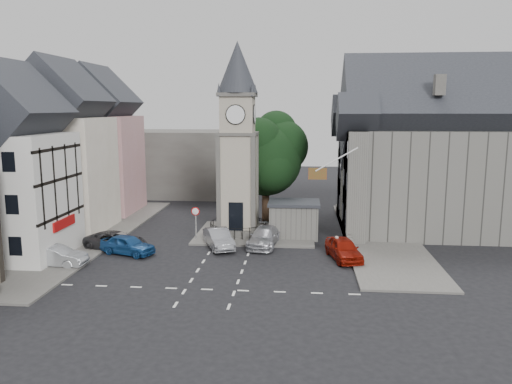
# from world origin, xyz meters

# --- Properties ---
(ground) EXTENTS (120.00, 120.00, 0.00)m
(ground) POSITION_xyz_m (0.00, 0.00, 0.00)
(ground) COLOR black
(ground) RESTS_ON ground
(pavement_west) EXTENTS (6.00, 30.00, 0.14)m
(pavement_west) POSITION_xyz_m (-12.50, 6.00, 0.07)
(pavement_west) COLOR #595651
(pavement_west) RESTS_ON ground
(pavement_east) EXTENTS (6.00, 26.00, 0.14)m
(pavement_east) POSITION_xyz_m (12.00, 8.00, 0.07)
(pavement_east) COLOR #595651
(pavement_east) RESTS_ON ground
(central_island) EXTENTS (10.00, 8.00, 0.16)m
(central_island) POSITION_xyz_m (1.50, 8.00, 0.08)
(central_island) COLOR #595651
(central_island) RESTS_ON ground
(road_markings) EXTENTS (20.00, 8.00, 0.01)m
(road_markings) POSITION_xyz_m (0.00, -5.50, 0.01)
(road_markings) COLOR silver
(road_markings) RESTS_ON ground
(clock_tower) EXTENTS (4.86, 4.86, 16.25)m
(clock_tower) POSITION_xyz_m (0.00, 7.99, 8.12)
(clock_tower) COLOR #4C4944
(clock_tower) RESTS_ON ground
(stone_shelter) EXTENTS (4.30, 3.30, 3.08)m
(stone_shelter) POSITION_xyz_m (4.80, 7.50, 1.55)
(stone_shelter) COLOR #62605A
(stone_shelter) RESTS_ON ground
(town_tree) EXTENTS (7.20, 7.20, 10.80)m
(town_tree) POSITION_xyz_m (2.00, 13.00, 6.97)
(town_tree) COLOR black
(town_tree) RESTS_ON ground
(warning_sign_post) EXTENTS (0.70, 0.19, 2.85)m
(warning_sign_post) POSITION_xyz_m (-3.20, 5.43, 2.03)
(warning_sign_post) COLOR black
(warning_sign_post) RESTS_ON ground
(terrace_pink) EXTENTS (8.10, 7.60, 12.80)m
(terrace_pink) POSITION_xyz_m (-15.50, 16.00, 6.58)
(terrace_pink) COLOR tan
(terrace_pink) RESTS_ON ground
(terrace_cream) EXTENTS (8.10, 7.60, 12.80)m
(terrace_cream) POSITION_xyz_m (-15.50, 8.00, 6.58)
(terrace_cream) COLOR beige
(terrace_cream) RESTS_ON ground
(terrace_tudor) EXTENTS (8.10, 7.60, 12.00)m
(terrace_tudor) POSITION_xyz_m (-15.50, 0.00, 6.19)
(terrace_tudor) COLOR silver
(terrace_tudor) RESTS_ON ground
(backdrop_west) EXTENTS (20.00, 10.00, 8.00)m
(backdrop_west) POSITION_xyz_m (-12.00, 28.00, 4.00)
(backdrop_west) COLOR #4C4944
(backdrop_west) RESTS_ON ground
(east_building) EXTENTS (14.40, 11.40, 12.60)m
(east_building) POSITION_xyz_m (15.59, 11.00, 6.26)
(east_building) COLOR #62605A
(east_building) RESTS_ON ground
(east_boundary_wall) EXTENTS (0.40, 16.00, 0.90)m
(east_boundary_wall) POSITION_xyz_m (9.20, 10.00, 0.45)
(east_boundary_wall) COLOR #62605A
(east_boundary_wall) RESTS_ON ground
(flagpole) EXTENTS (3.68, 0.10, 2.74)m
(flagpole) POSITION_xyz_m (8.00, 4.00, 7.00)
(flagpole) COLOR white
(flagpole) RESTS_ON ground
(car_west_blue) EXTENTS (4.64, 3.10, 1.47)m
(car_west_blue) POSITION_xyz_m (-7.50, 1.27, 0.73)
(car_west_blue) COLOR navy
(car_west_blue) RESTS_ON ground
(car_west_silver) EXTENTS (4.41, 1.70, 1.43)m
(car_west_silver) POSITION_xyz_m (-11.50, -1.95, 0.72)
(car_west_silver) COLOR #9C9FA3
(car_west_silver) RESTS_ON ground
(car_west_grey) EXTENTS (5.42, 3.62, 1.38)m
(car_west_grey) POSITION_xyz_m (-8.84, 2.41, 0.69)
(car_west_grey) COLOR #2E2E30
(car_west_grey) RESTS_ON ground
(car_island_silver) EXTENTS (3.27, 4.83, 1.51)m
(car_island_silver) POSITION_xyz_m (-1.00, 3.59, 0.75)
(car_island_silver) COLOR gray
(car_island_silver) RESTS_ON ground
(car_island_east) EXTENTS (2.65, 5.29, 1.48)m
(car_island_east) POSITION_xyz_m (2.50, 4.50, 0.74)
(car_island_east) COLOR #A4A5AC
(car_island_east) RESTS_ON ground
(car_east_red) EXTENTS (2.85, 4.89, 1.56)m
(car_east_red) POSITION_xyz_m (8.50, 1.46, 0.78)
(car_east_red) COLOR maroon
(car_east_red) RESTS_ON ground
(pedestrian) EXTENTS (0.64, 0.48, 1.60)m
(pedestrian) POSITION_xyz_m (8.00, 2.00, 0.80)
(pedestrian) COLOR #C5B0A3
(pedestrian) RESTS_ON ground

